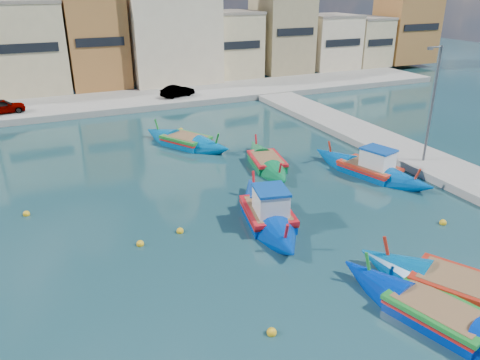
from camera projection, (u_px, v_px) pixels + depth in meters
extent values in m
plane|color=#123636|center=(212.00, 275.00, 19.96)|extent=(160.00, 160.00, 0.00)
cube|color=gray|center=(97.00, 104.00, 46.71)|extent=(80.00, 8.00, 0.60)
cube|color=#CBBA8D|center=(25.00, 48.00, 49.16)|extent=(7.88, 7.44, 8.99)
cube|color=gray|center=(16.00, 1.00, 47.34)|extent=(8.04, 7.59, 0.30)
cube|color=black|center=(25.00, 48.00, 45.82)|extent=(6.30, 0.10, 0.90)
cube|color=#AF7137|center=(96.00, 43.00, 51.26)|extent=(6.17, 6.13, 9.43)
cube|color=black|center=(100.00, 42.00, 48.46)|extent=(4.93, 0.10, 0.90)
cube|color=tan|center=(162.00, 54.00, 55.41)|extent=(7.31, 7.69, 6.05)
cube|color=gray|center=(160.00, 26.00, 54.17)|extent=(7.46, 7.85, 0.30)
cube|color=black|center=(171.00, 56.00, 52.02)|extent=(5.85, 0.10, 0.90)
cube|color=#CBBA8D|center=(225.00, 45.00, 57.98)|extent=(7.54, 7.30, 7.41)
cube|color=gray|center=(224.00, 12.00, 56.48)|extent=(7.69, 7.45, 0.30)
cube|color=black|center=(237.00, 45.00, 54.73)|extent=(6.03, 0.10, 0.90)
cube|color=tan|center=(282.00, 33.00, 60.39)|extent=(6.36, 6.97, 9.63)
cube|color=black|center=(296.00, 32.00, 57.23)|extent=(5.09, 0.10, 0.90)
cube|color=beige|center=(328.00, 43.00, 63.58)|extent=(6.63, 6.70, 6.65)
cube|color=gray|center=(330.00, 16.00, 62.22)|extent=(6.76, 6.83, 0.30)
cube|color=black|center=(343.00, 43.00, 60.59)|extent=(5.30, 0.10, 0.90)
cube|color=#CBBA8D|center=(363.00, 42.00, 66.31)|extent=(5.08, 7.51, 6.20)
cube|color=gray|center=(365.00, 18.00, 65.04)|extent=(5.18, 7.66, 0.30)
cube|color=black|center=(381.00, 42.00, 62.99)|extent=(4.06, 0.10, 0.90)
cube|color=#AF7137|center=(406.00, 29.00, 67.66)|extent=(7.79, 6.00, 9.33)
cube|color=black|center=(422.00, 27.00, 64.92)|extent=(6.23, 0.10, 0.90)
cube|color=beige|center=(168.00, 28.00, 54.73)|extent=(10.00, 10.00, 12.00)
cylinder|color=#595B60|center=(431.00, 109.00, 30.02)|extent=(0.16, 0.16, 8.00)
cylinder|color=#595B60|center=(437.00, 47.00, 28.35)|extent=(1.00, 0.10, 0.10)
cube|color=#595B60|center=(430.00, 48.00, 28.18)|extent=(0.35, 0.15, 0.18)
imported|color=#4C1919|center=(2.00, 106.00, 41.89)|extent=(4.03, 2.02, 1.32)
imported|color=#4C1919|center=(177.00, 91.00, 48.09)|extent=(3.77, 2.29, 1.17)
cube|color=#004C9F|center=(369.00, 172.00, 30.27)|extent=(2.94, 4.01, 1.00)
cone|color=#004C9F|center=(333.00, 159.00, 32.33)|extent=(2.85, 3.72, 2.57)
cone|color=#004C9F|center=(410.00, 185.00, 28.18)|extent=(2.85, 3.72, 2.57)
cube|color=red|center=(370.00, 166.00, 30.11)|extent=(3.07, 4.22, 0.18)
cube|color=red|center=(369.00, 168.00, 30.18)|extent=(3.05, 4.10, 0.10)
cube|color=olive|center=(370.00, 165.00, 30.08)|extent=(2.56, 3.61, 0.06)
cylinder|color=red|center=(330.00, 149.00, 32.28)|extent=(0.27, 0.49, 1.09)
cylinder|color=red|center=(416.00, 176.00, 27.72)|extent=(0.27, 0.49, 1.09)
cube|color=white|center=(378.00, 159.00, 29.50)|extent=(1.86, 2.15, 1.10)
cube|color=#0F47A5|center=(379.00, 150.00, 29.26)|extent=(1.98, 2.30, 0.12)
cube|color=#0031A1|center=(268.00, 217.00, 24.38)|extent=(2.84, 3.83, 1.08)
cone|color=#0031A1|center=(255.00, 194.00, 26.93)|extent=(2.79, 3.60, 2.70)
cone|color=#0031A1|center=(284.00, 244.00, 21.79)|extent=(2.79, 3.60, 2.70)
cube|color=red|center=(268.00, 210.00, 24.21)|extent=(2.97, 4.03, 0.19)
cube|color=red|center=(268.00, 213.00, 24.28)|extent=(2.96, 3.91, 0.11)
cube|color=olive|center=(268.00, 208.00, 24.17)|extent=(2.46, 3.46, 0.06)
cylinder|color=red|center=(254.00, 181.00, 26.91)|extent=(0.26, 0.53, 1.18)
cylinder|color=red|center=(286.00, 234.00, 21.26)|extent=(0.26, 0.53, 1.18)
cube|color=white|center=(271.00, 202.00, 23.49)|extent=(1.85, 2.04, 1.19)
cube|color=#0F47A5|center=(271.00, 190.00, 23.23)|extent=(1.96, 2.18, 0.13)
cube|color=#0B743E|center=(267.00, 164.00, 31.63)|extent=(2.48, 3.46, 0.95)
cone|color=#0B743E|center=(257.00, 151.00, 33.94)|extent=(2.44, 3.23, 2.40)
cone|color=#0B743E|center=(278.00, 178.00, 29.27)|extent=(2.44, 3.23, 2.40)
cube|color=red|center=(267.00, 158.00, 31.47)|extent=(2.59, 3.64, 0.17)
cube|color=#197F33|center=(267.00, 161.00, 31.54)|extent=(2.59, 3.54, 0.10)
cube|color=olive|center=(267.00, 157.00, 31.44)|extent=(2.15, 3.12, 0.06)
cylinder|color=red|center=(256.00, 141.00, 33.93)|extent=(0.22, 0.47, 1.04)
cylinder|color=red|center=(280.00, 170.00, 28.80)|extent=(0.22, 0.47, 1.04)
cube|color=#005C9E|center=(186.00, 143.00, 35.64)|extent=(3.55, 3.96, 1.09)
cone|color=#005C9E|center=(160.00, 136.00, 37.09)|extent=(3.44, 3.78, 2.70)
cone|color=#005C9E|center=(214.00, 149.00, 34.15)|extent=(3.44, 3.78, 2.70)
cube|color=#1A8329|center=(186.00, 137.00, 35.46)|extent=(3.71, 4.16, 0.20)
cube|color=red|center=(186.00, 140.00, 35.54)|extent=(3.67, 4.06, 0.11)
cube|color=olive|center=(186.00, 136.00, 35.43)|extent=(3.11, 3.53, 0.07)
cylinder|color=#1A8329|center=(157.00, 127.00, 36.96)|extent=(0.39, 0.52, 1.19)
cylinder|color=#1A8329|center=(217.00, 141.00, 33.72)|extent=(0.39, 0.52, 1.19)
cube|color=#002AAB|center=(438.00, 318.00, 17.13)|extent=(2.89, 3.85, 1.00)
cone|color=#002AAB|center=(372.00, 282.00, 19.09)|extent=(2.81, 3.59, 2.54)
cube|color=#1A852A|center=(440.00, 308.00, 16.97)|extent=(3.02, 4.05, 0.18)
cube|color=red|center=(439.00, 312.00, 17.04)|extent=(3.00, 3.93, 0.10)
cube|color=olive|center=(440.00, 306.00, 16.93)|extent=(2.51, 3.46, 0.06)
cylinder|color=#1A852A|center=(368.00, 265.00, 19.03)|extent=(0.27, 0.49, 1.09)
cube|color=#005B9A|center=(460.00, 291.00, 18.56)|extent=(3.55, 4.03, 1.10)
cone|color=#005B9A|center=(391.00, 266.00, 20.10)|extent=(3.45, 3.83, 2.73)
cube|color=#B12412|center=(462.00, 281.00, 18.38)|extent=(3.72, 4.23, 0.20)
cube|color=red|center=(461.00, 286.00, 18.46)|extent=(3.68, 4.13, 0.11)
cube|color=olive|center=(462.00, 280.00, 18.35)|extent=(3.11, 3.60, 0.07)
cylinder|color=#B12412|center=(387.00, 250.00, 19.98)|extent=(0.38, 0.53, 1.20)
sphere|color=yellow|center=(140.00, 244.00, 22.18)|extent=(0.36, 0.36, 0.36)
sphere|color=yellow|center=(180.00, 231.00, 23.32)|extent=(0.36, 0.36, 0.36)
sphere|color=yellow|center=(181.00, 130.00, 39.23)|extent=(0.36, 0.36, 0.36)
sphere|color=yellow|center=(26.00, 214.00, 25.04)|extent=(0.36, 0.36, 0.36)
sphere|color=yellow|center=(443.00, 223.00, 24.13)|extent=(0.36, 0.36, 0.36)
sphere|color=yellow|center=(272.00, 332.00, 16.58)|extent=(0.36, 0.36, 0.36)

